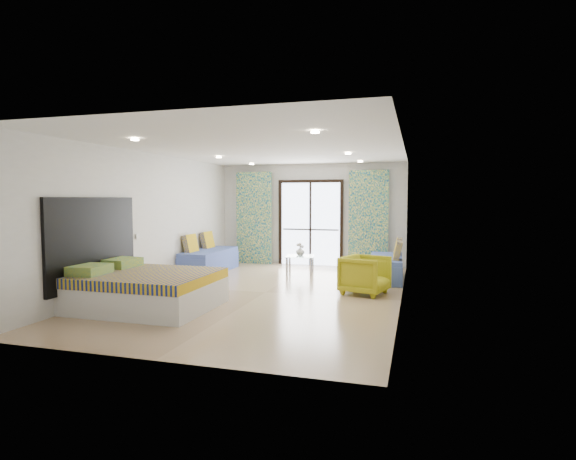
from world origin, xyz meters
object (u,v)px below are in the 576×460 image
(daybed_left, at_px, (209,260))
(daybed_right, at_px, (386,267))
(bed, at_px, (146,289))
(armchair, at_px, (365,273))
(coffee_table, at_px, (300,258))

(daybed_left, bearing_deg, daybed_right, 1.45)
(bed, xyz_separation_m, armchair, (3.31, 2.07, 0.09))
(bed, height_order, armchair, armchair)
(armchair, bearing_deg, daybed_right, 6.60)
(armchair, bearing_deg, bed, 138.26)
(bed, relative_size, daybed_left, 1.10)
(daybed_left, relative_size, armchair, 2.43)
(bed, relative_size, daybed_right, 1.15)
(coffee_table, bearing_deg, armchair, -47.47)
(daybed_left, bearing_deg, coffee_table, 9.04)
(coffee_table, distance_m, armchair, 2.58)
(bed, distance_m, daybed_left, 3.66)
(bed, bearing_deg, daybed_left, 100.04)
(bed, xyz_separation_m, coffee_table, (1.57, 3.97, 0.07))
(daybed_left, relative_size, daybed_right, 1.04)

